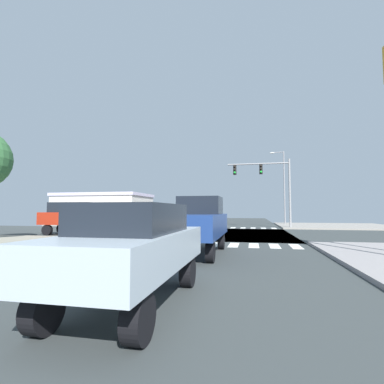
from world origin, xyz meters
name	(u,v)px	position (x,y,z in m)	size (l,w,h in m)	color
ground	(198,233)	(0.00, 0.00, -0.03)	(90.00, 90.00, 0.05)	#353B3B
sidewalk_corner_ne	(334,226)	(13.00, 12.00, 0.07)	(12.00, 12.00, 0.14)	gray
sidewalk_corner_nw	(116,224)	(-13.00, 12.00, 0.07)	(12.00, 12.00, 0.14)	gray
crosswalk_near	(168,243)	(-0.25, -7.30, 0.00)	(13.50, 2.00, 0.01)	white
crosswalk_far	(209,227)	(-0.25, 7.30, 0.00)	(13.50, 2.00, 0.01)	white
traffic_signal_mast	(265,178)	(5.52, 7.26, 5.05)	(6.16, 0.55, 6.87)	gray
street_lamp	(282,181)	(7.87, 14.53, 5.35)	(1.78, 0.32, 9.08)	gray
bank_building	(104,208)	(-16.29, 14.90, 2.06)	(13.57, 8.01, 4.10)	beige
sedan_nearside_1	(180,215)	(-5.00, 14.20, 1.12)	(1.80, 4.30, 1.88)	black
pickup_farside_1	(198,222)	(2.00, -10.56, 1.29)	(2.00, 5.10, 2.35)	black
sedan_crossing_2	(208,215)	(-2.00, 18.40, 1.12)	(1.80, 4.30, 1.88)	black
suv_leading_1	(74,215)	(-8.49, -3.50, 1.39)	(4.60, 1.96, 2.34)	black
sedan_middle_4	(133,244)	(2.00, -17.03, 1.12)	(1.80, 4.30, 1.88)	black
suv_inner_2	(192,213)	(-5.00, 21.83, 1.39)	(1.96, 4.60, 2.34)	black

